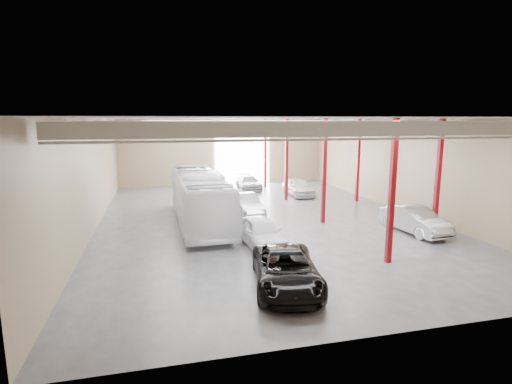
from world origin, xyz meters
name	(u,v)px	position (x,y,z in m)	size (l,w,h in m)	color
depot_shell	(262,148)	(0.13, 0.48, 4.98)	(22.12, 32.12, 7.06)	#434448
coach_bus	(199,197)	(-4.35, -0.12, 1.77)	(2.97, 12.67, 3.53)	white
black_sedan	(286,270)	(-2.00, -11.65, 0.78)	(2.60, 5.64, 1.57)	black
car_row_a	(261,232)	(-1.60, -6.00, 0.81)	(1.91, 4.74, 1.62)	white
car_row_b	(246,204)	(-0.81, 1.50, 0.77)	(1.63, 4.68, 1.54)	#9E9EA3
car_row_c	(249,183)	(1.83, 12.00, 0.68)	(1.90, 4.68, 1.36)	slate
car_right_near	(415,220)	(8.30, -5.71, 0.82)	(1.74, 4.99, 1.64)	#B2B2B7
car_right_far	(298,187)	(5.50, 7.59, 0.80)	(1.89, 4.70, 1.60)	silver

